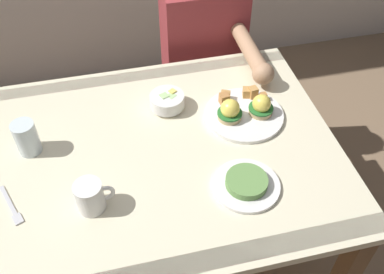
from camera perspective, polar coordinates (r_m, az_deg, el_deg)
The scene contains 9 objects.
ground_plane at distance 1.99m, azimuth -3.98°, elevation -16.47°, with size 6.00×6.00×0.00m, color #7F664C.
dining_table at distance 1.46m, azimuth -5.22°, elevation -4.87°, with size 1.20×0.90×0.74m.
eggs_benedict_plate at distance 1.49m, azimuth 6.81°, elevation 3.45°, with size 0.27×0.27×0.09m.
fruit_bowl at distance 1.51m, azimuth -3.27°, elevation 4.70°, with size 0.12×0.12×0.06m.
coffee_mug at distance 1.24m, azimuth -13.16°, elevation -7.49°, with size 0.11×0.08×0.09m.
fork at distance 1.35m, azimuth -22.53°, elevation -8.46°, with size 0.07×0.15×0.00m.
water_glass_near at distance 1.44m, azimuth -20.78°, elevation -0.26°, with size 0.07×0.07×0.11m.
side_plate at distance 1.29m, azimuth 7.12°, elevation -6.08°, with size 0.20×0.20×0.04m.
diner_person at distance 1.94m, azimuth 1.72°, elevation 10.80°, with size 0.34×0.54×1.14m.
Camera 1 is at (-0.08, -0.93, 1.76)m, focal length 40.76 mm.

